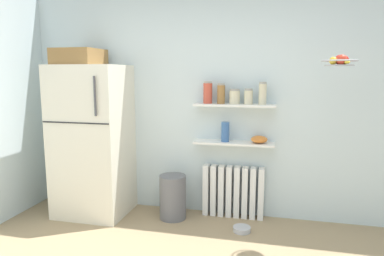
% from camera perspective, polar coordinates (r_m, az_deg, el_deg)
% --- Properties ---
extents(back_wall, '(7.04, 0.10, 2.60)m').
position_cam_1_polar(back_wall, '(3.94, 4.22, 4.48)').
color(back_wall, silver).
rests_on(back_wall, ground_plane).
extents(refrigerator, '(0.78, 0.69, 1.87)m').
position_cam_1_polar(refrigerator, '(4.10, -16.08, -1.49)').
color(refrigerator, silver).
rests_on(refrigerator, ground_plane).
extents(radiator, '(0.68, 0.12, 0.58)m').
position_cam_1_polar(radiator, '(4.00, 6.76, -10.32)').
color(radiator, white).
rests_on(radiator, ground_plane).
extents(wall_shelf_lower, '(0.87, 0.22, 0.02)m').
position_cam_1_polar(wall_shelf_lower, '(3.82, 6.86, -2.46)').
color(wall_shelf_lower, white).
extents(wall_shelf_upper, '(0.87, 0.22, 0.02)m').
position_cam_1_polar(wall_shelf_upper, '(3.76, 6.98, 3.75)').
color(wall_shelf_upper, white).
extents(storage_jar_0, '(0.10, 0.10, 0.24)m').
position_cam_1_polar(storage_jar_0, '(3.79, 2.60, 5.83)').
color(storage_jar_0, '#C64C38').
rests_on(storage_jar_0, wall_shelf_upper).
extents(storage_jar_1, '(0.08, 0.08, 0.22)m').
position_cam_1_polar(storage_jar_1, '(3.77, 4.80, 5.63)').
color(storage_jar_1, olive).
rests_on(storage_jar_1, wall_shelf_upper).
extents(storage_jar_2, '(0.11, 0.11, 0.16)m').
position_cam_1_polar(storage_jar_2, '(3.75, 7.01, 5.14)').
color(storage_jar_2, beige).
rests_on(storage_jar_2, wall_shelf_upper).
extents(storage_jar_3, '(0.09, 0.09, 0.17)m').
position_cam_1_polar(storage_jar_3, '(3.74, 9.25, 5.11)').
color(storage_jar_3, beige).
rests_on(storage_jar_3, wall_shelf_upper).
extents(storage_jar_4, '(0.08, 0.08, 0.24)m').
position_cam_1_polar(storage_jar_4, '(3.73, 11.51, 5.59)').
color(storage_jar_4, beige).
rests_on(storage_jar_4, wall_shelf_upper).
extents(vase, '(0.09, 0.09, 0.22)m').
position_cam_1_polar(vase, '(3.81, 5.48, -0.62)').
color(vase, '#38609E').
rests_on(vase, wall_shelf_lower).
extents(shelf_bowl, '(0.18, 0.18, 0.08)m').
position_cam_1_polar(shelf_bowl, '(3.79, 10.97, -1.85)').
color(shelf_bowl, orange).
rests_on(shelf_bowl, wall_shelf_lower).
extents(trash_bin, '(0.30, 0.30, 0.49)m').
position_cam_1_polar(trash_bin, '(3.95, -3.18, -11.22)').
color(trash_bin, slate).
rests_on(trash_bin, ground_plane).
extents(pet_food_bowl, '(0.18, 0.18, 0.05)m').
position_cam_1_polar(pet_food_bowl, '(3.75, 8.18, -16.11)').
color(pet_food_bowl, '#B7B7BC').
rests_on(pet_food_bowl, ground_plane).
extents(hanging_fruit_basket, '(0.31, 0.31, 0.10)m').
position_cam_1_polar(hanging_fruit_basket, '(3.35, 23.16, 10.07)').
color(hanging_fruit_basket, '#B2B2B7').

